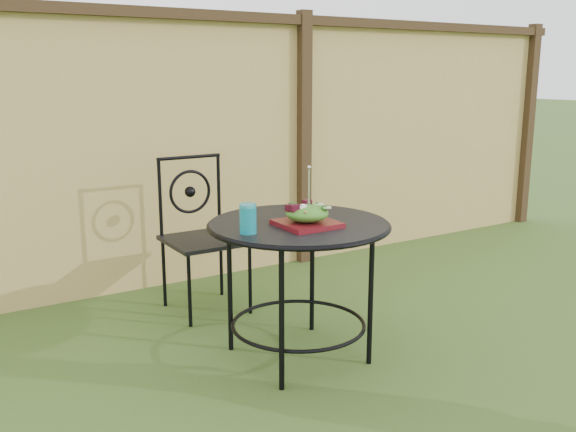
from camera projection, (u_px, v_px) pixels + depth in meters
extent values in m
cube|color=#E0C56F|center=(136.00, 158.00, 4.25)|extent=(8.00, 0.05, 1.80)
cube|color=black|center=(131.00, 11.00, 4.01)|extent=(8.00, 0.07, 0.07)
cube|color=black|center=(304.00, 141.00, 4.87)|extent=(0.09, 0.09, 1.90)
cube|color=black|center=(527.00, 126.00, 6.21)|extent=(0.09, 0.09, 1.90)
cylinder|color=black|center=(299.00, 224.00, 3.21)|extent=(0.90, 0.90, 0.02)
torus|color=black|center=(299.00, 225.00, 3.21)|extent=(0.92, 0.92, 0.02)
torus|color=black|center=(298.00, 324.00, 3.33)|extent=(0.70, 0.70, 0.02)
cylinder|color=black|center=(312.00, 271.00, 3.64)|extent=(0.03, 0.03, 0.71)
cylinder|color=black|center=(230.00, 287.00, 3.37)|extent=(0.03, 0.03, 0.71)
cylinder|color=black|center=(282.00, 319.00, 2.94)|extent=(0.03, 0.03, 0.71)
cylinder|color=black|center=(371.00, 298.00, 3.21)|extent=(0.03, 0.03, 0.71)
cube|color=black|center=(205.00, 240.00, 3.93)|extent=(0.46, 0.46, 0.03)
cylinder|color=black|center=(189.00, 157.00, 4.00)|extent=(0.42, 0.02, 0.02)
torus|color=black|center=(190.00, 192.00, 4.05)|extent=(0.28, 0.02, 0.28)
cylinder|color=black|center=(189.00, 291.00, 3.72)|extent=(0.02, 0.02, 0.44)
cylinder|color=black|center=(250.00, 279.00, 3.92)|extent=(0.02, 0.02, 0.44)
cylinder|color=black|center=(164.00, 273.00, 4.05)|extent=(0.02, 0.02, 0.44)
cylinder|color=black|center=(221.00, 263.00, 4.25)|extent=(0.02, 0.02, 0.44)
cylinder|color=black|center=(160.00, 198.00, 3.95)|extent=(0.02, 0.02, 0.50)
cylinder|color=black|center=(219.00, 192.00, 4.16)|extent=(0.02, 0.02, 0.50)
cube|color=#460A11|center=(307.00, 224.00, 3.13)|extent=(0.27, 0.27, 0.02)
ellipsoid|color=#235614|center=(307.00, 213.00, 3.11)|extent=(0.21, 0.21, 0.08)
cylinder|color=silver|center=(309.00, 187.00, 3.09)|extent=(0.01, 0.01, 0.18)
cylinder|color=#0D8B9C|center=(248.00, 219.00, 2.97)|extent=(0.08, 0.08, 0.14)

